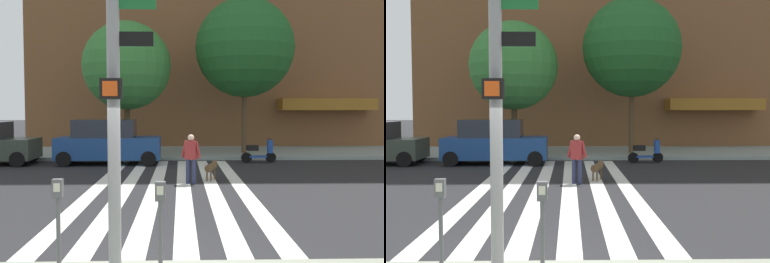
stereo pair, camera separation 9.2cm
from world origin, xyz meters
TOP-DOWN VIEW (x-y plane):
  - ground_plane at (0.00, 6.90)m, footprint 160.00×160.00m
  - sidewalk_far at (0.00, 16.80)m, footprint 80.00×6.00m
  - crosswalk_stripes at (0.06, 6.90)m, footprint 4.95×13.20m
  - traffic_light_pole at (-0.51, -0.50)m, footprint 0.74×0.46m
  - parking_meter_curbside at (0.14, -0.78)m, footprint 0.14×0.11m
  - parking_meter_second_along at (-1.29, -0.53)m, footprint 0.14×0.11m
  - parked_car_behind_first at (-2.84, 12.56)m, footprint 4.59×1.92m
  - parked_scooter at (4.00, 12.81)m, footprint 1.63×0.50m
  - street_tree_nearest at (-2.28, 15.03)m, footprint 4.44×4.44m
  - street_tree_middle at (3.77, 15.84)m, footprint 5.17×5.17m
  - pedestrian_dog_walker at (0.76, 7.44)m, footprint 0.69×0.36m
  - dog_on_leash at (1.49, 8.18)m, footprint 0.52×1.05m

SIDE VIEW (x-z plane):
  - ground_plane at x=0.00m, z-range 0.00..0.00m
  - crosswalk_stripes at x=0.06m, z-range 0.00..0.01m
  - sidewalk_far at x=0.00m, z-range 0.00..0.15m
  - dog_on_leash at x=1.49m, z-range 0.12..0.77m
  - parked_scooter at x=4.00m, z-range -0.08..1.03m
  - pedestrian_dog_walker at x=0.76m, z-range 0.11..1.75m
  - parked_car_behind_first at x=-2.84m, z-range -0.03..1.97m
  - parking_meter_curbside at x=0.14m, z-range 0.35..1.71m
  - parking_meter_second_along at x=-1.29m, z-range 0.35..1.71m
  - traffic_light_pole at x=-0.51m, z-range 0.62..6.42m
  - street_tree_nearest at x=-2.28m, z-range 1.27..7.98m
  - street_tree_middle at x=3.77m, z-range 1.61..9.72m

